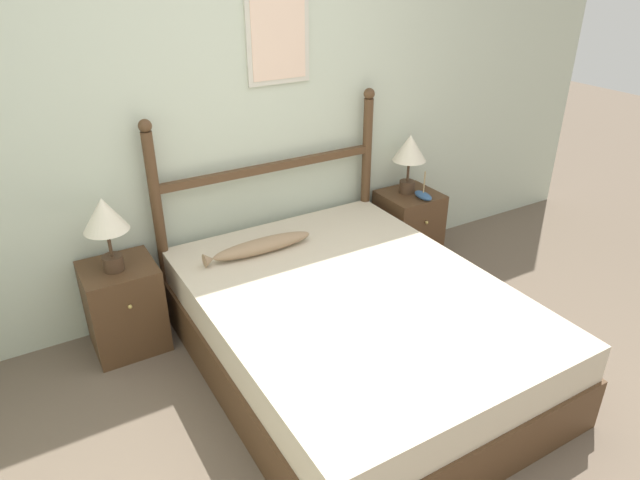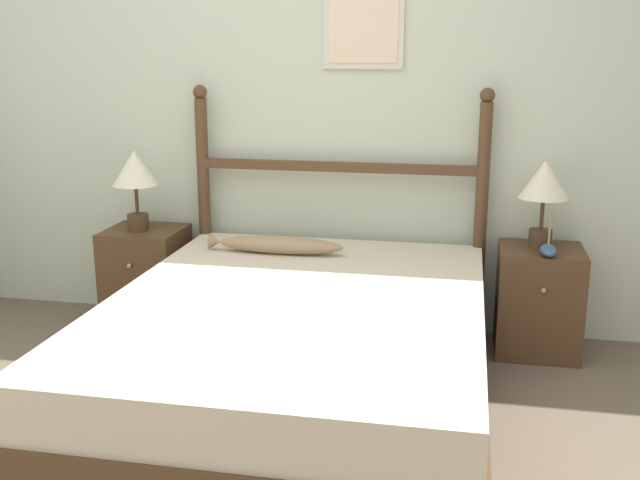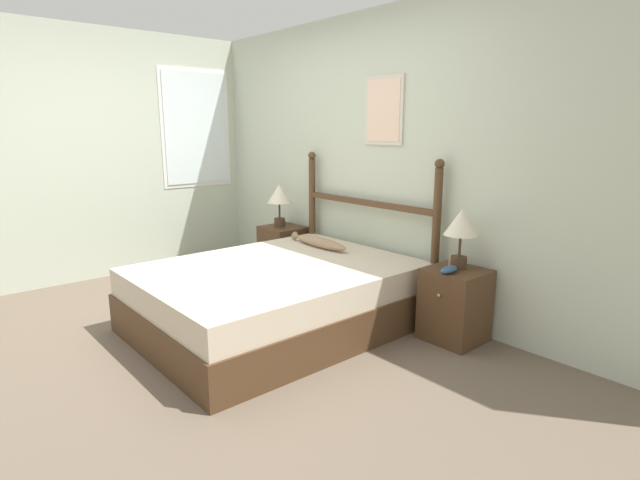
{
  "view_description": "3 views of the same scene",
  "coord_description": "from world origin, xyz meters",
  "px_view_note": "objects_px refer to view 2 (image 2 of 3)",
  "views": [
    {
      "loc": [
        -1.28,
        -1.55,
        2.18
      ],
      "look_at": [
        0.26,
        1.05,
        0.62
      ],
      "focal_mm": 32.0,
      "sensor_mm": 36.0,
      "label": 1
    },
    {
      "loc": [
        0.9,
        -2.29,
        1.52
      ],
      "look_at": [
        0.25,
        0.96,
        0.67
      ],
      "focal_mm": 42.0,
      "sensor_mm": 36.0,
      "label": 2
    },
    {
      "loc": [
        3.29,
        -1.58,
        1.56
      ],
      "look_at": [
        0.27,
        1.03,
        0.66
      ],
      "focal_mm": 28.0,
      "sensor_mm": 36.0,
      "label": 3
    }
  ],
  "objects_px": {
    "table_lamp_right": "(544,185)",
    "model_boat": "(548,250)",
    "fish_pillow": "(277,245)",
    "nightstand_left": "(147,276)",
    "table_lamp_left": "(135,173)",
    "bed": "(297,354)",
    "nightstand_right": "(538,300)"
  },
  "relations": [
    {
      "from": "table_lamp_right",
      "to": "model_boat",
      "type": "height_order",
      "value": "table_lamp_right"
    },
    {
      "from": "fish_pillow",
      "to": "nightstand_left",
      "type": "bearing_deg",
      "value": 166.52
    },
    {
      "from": "nightstand_left",
      "to": "table_lamp_right",
      "type": "xyz_separation_m",
      "value": [
        2.12,
        0.03,
        0.59
      ]
    },
    {
      "from": "table_lamp_right",
      "to": "table_lamp_left",
      "type": "bearing_deg",
      "value": -178.43
    },
    {
      "from": "table_lamp_right",
      "to": "fish_pillow",
      "type": "height_order",
      "value": "table_lamp_right"
    },
    {
      "from": "fish_pillow",
      "to": "table_lamp_right",
      "type": "bearing_deg",
      "value": 9.87
    },
    {
      "from": "nightstand_left",
      "to": "bed",
      "type": "bearing_deg",
      "value": -38.8
    },
    {
      "from": "nightstand_left",
      "to": "table_lamp_left",
      "type": "relative_size",
      "value": 1.24
    },
    {
      "from": "table_lamp_left",
      "to": "model_boat",
      "type": "xyz_separation_m",
      "value": [
        2.17,
        -0.1,
        -0.29
      ]
    },
    {
      "from": "nightstand_left",
      "to": "model_boat",
      "type": "distance_m",
      "value": 2.17
    },
    {
      "from": "fish_pillow",
      "to": "table_lamp_left",
      "type": "bearing_deg",
      "value": 168.53
    },
    {
      "from": "bed",
      "to": "table_lamp_left",
      "type": "bearing_deg",
      "value": 142.55
    },
    {
      "from": "nightstand_right",
      "to": "table_lamp_right",
      "type": "relative_size",
      "value": 1.24
    },
    {
      "from": "nightstand_right",
      "to": "model_boat",
      "type": "distance_m",
      "value": 0.33
    },
    {
      "from": "table_lamp_right",
      "to": "model_boat",
      "type": "xyz_separation_m",
      "value": [
        0.03,
        -0.16,
        -0.29
      ]
    },
    {
      "from": "table_lamp_left",
      "to": "fish_pillow",
      "type": "distance_m",
      "value": 0.91
    },
    {
      "from": "nightstand_left",
      "to": "table_lamp_left",
      "type": "distance_m",
      "value": 0.59
    },
    {
      "from": "bed",
      "to": "table_lamp_left",
      "type": "height_order",
      "value": "table_lamp_left"
    },
    {
      "from": "nightstand_left",
      "to": "model_boat",
      "type": "bearing_deg",
      "value": -3.32
    },
    {
      "from": "nightstand_right",
      "to": "fish_pillow",
      "type": "xyz_separation_m",
      "value": [
        -1.32,
        -0.2,
        0.28
      ]
    },
    {
      "from": "bed",
      "to": "nightstand_right",
      "type": "distance_m",
      "value": 1.37
    },
    {
      "from": "model_boat",
      "to": "bed",
      "type": "bearing_deg",
      "value": -145.87
    },
    {
      "from": "nightstand_left",
      "to": "table_lamp_left",
      "type": "xyz_separation_m",
      "value": [
        -0.02,
        -0.03,
        0.59
      ]
    },
    {
      "from": "nightstand_left",
      "to": "table_lamp_right",
      "type": "height_order",
      "value": "table_lamp_right"
    },
    {
      "from": "bed",
      "to": "model_boat",
      "type": "height_order",
      "value": "model_boat"
    },
    {
      "from": "nightstand_left",
      "to": "model_boat",
      "type": "relative_size",
      "value": 2.6
    },
    {
      "from": "table_lamp_right",
      "to": "fish_pillow",
      "type": "relative_size",
      "value": 0.63
    },
    {
      "from": "nightstand_left",
      "to": "nightstand_right",
      "type": "distance_m",
      "value": 2.14
    },
    {
      "from": "nightstand_right",
      "to": "table_lamp_left",
      "type": "distance_m",
      "value": 2.23
    },
    {
      "from": "table_lamp_left",
      "to": "fish_pillow",
      "type": "xyz_separation_m",
      "value": [
        0.83,
        -0.17,
        -0.31
      ]
    },
    {
      "from": "nightstand_right",
      "to": "nightstand_left",
      "type": "bearing_deg",
      "value": 180.0
    },
    {
      "from": "nightstand_right",
      "to": "table_lamp_left",
      "type": "xyz_separation_m",
      "value": [
        -2.15,
        -0.03,
        0.59
      ]
    }
  ]
}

